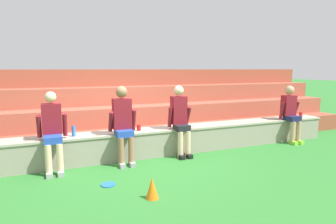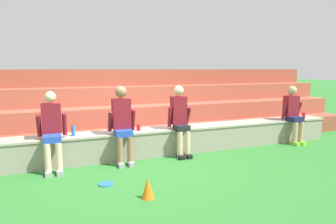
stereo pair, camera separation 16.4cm
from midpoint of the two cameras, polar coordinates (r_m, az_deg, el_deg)
The scene contains 12 objects.
ground_plane at distance 5.90m, azimuth -5.41°, elevation -9.47°, with size 80.00×80.00×0.00m, color #2D752D.
stone_seating_wall at distance 6.05m, azimuth -6.10°, elevation -6.10°, with size 9.97×0.55×0.56m.
brick_bleachers at distance 7.80m, azimuth -9.75°, elevation -0.03°, with size 12.94×2.47×1.80m.
person_far_left at distance 5.51m, azimuth -21.13°, elevation -3.14°, with size 0.51×0.60×1.42m.
person_left_of_center at distance 5.60m, azimuth -8.17°, elevation -1.94°, with size 0.53×0.52×1.50m.
person_center at distance 6.03m, azimuth 3.18°, elevation -1.30°, with size 0.49×0.53×1.47m.
person_right_of_center at distance 7.74m, azimuth 24.02°, elevation -0.01°, with size 0.53×0.53×1.41m.
water_bottle_mid_left at distance 5.75m, azimuth -17.40°, elevation -3.57°, with size 0.07×0.07×0.20m.
plastic_cup_right_end at distance 8.37m, azimuth 25.72°, elevation -0.55°, with size 0.09×0.09×0.13m, color red.
plastic_cup_middle at distance 5.99m, azimuth -5.06°, elevation -3.07°, with size 0.08×0.08×0.12m, color red.
frisbee at distance 4.80m, azimuth -11.20°, elevation -13.77°, with size 0.23×0.23×0.02m, color blue.
sports_cone at distance 4.22m, azimuth -2.84°, elevation -14.73°, with size 0.18×0.18×0.31m, color orange.
Camera 2 is at (-1.41, -5.44, 1.82)m, focal length 30.89 mm.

